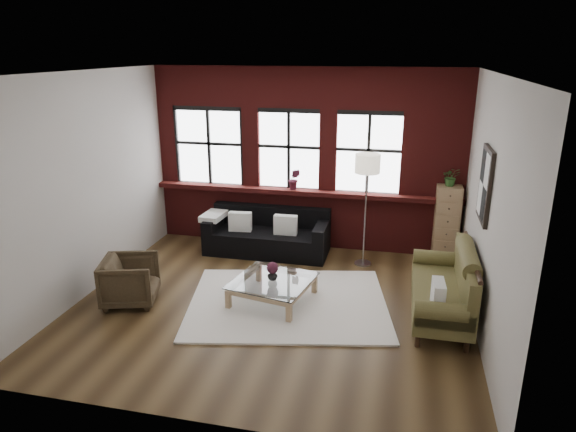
% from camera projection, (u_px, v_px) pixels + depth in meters
% --- Properties ---
extents(floor, '(5.50, 5.50, 0.00)m').
position_uv_depth(floor, '(272.00, 305.00, 7.33)').
color(floor, '#3B2915').
rests_on(floor, ground).
extents(ceiling, '(5.50, 5.50, 0.00)m').
position_uv_depth(ceiling, '(269.00, 73.00, 6.33)').
color(ceiling, white).
rests_on(ceiling, ground).
extents(wall_back, '(5.50, 0.00, 5.50)m').
position_uv_depth(wall_back, '(306.00, 159.00, 9.14)').
color(wall_back, beige).
rests_on(wall_back, ground).
extents(wall_front, '(5.50, 0.00, 5.50)m').
position_uv_depth(wall_front, '(199.00, 274.00, 4.51)').
color(wall_front, beige).
rests_on(wall_front, ground).
extents(wall_left, '(0.00, 5.00, 5.00)m').
position_uv_depth(wall_left, '(87.00, 185.00, 7.40)').
color(wall_left, beige).
rests_on(wall_left, ground).
extents(wall_right, '(0.00, 5.00, 5.00)m').
position_uv_depth(wall_right, '(489.00, 211.00, 6.25)').
color(wall_right, beige).
rests_on(wall_right, ground).
extents(brick_backwall, '(5.50, 0.12, 3.20)m').
position_uv_depth(brick_backwall, '(305.00, 160.00, 9.09)').
color(brick_backwall, '#5B1615').
rests_on(brick_backwall, floor).
extents(sill_ledge, '(5.50, 0.30, 0.08)m').
position_uv_depth(sill_ledge, '(304.00, 192.00, 9.18)').
color(sill_ledge, '#5B1615').
rests_on(sill_ledge, brick_backwall).
extents(window_left, '(1.38, 0.10, 1.50)m').
position_uv_depth(window_left, '(210.00, 147.00, 9.43)').
color(window_left, black).
rests_on(window_left, brick_backwall).
extents(window_mid, '(1.38, 0.10, 1.50)m').
position_uv_depth(window_mid, '(289.00, 151.00, 9.11)').
color(window_mid, black).
rests_on(window_mid, brick_backwall).
extents(window_right, '(1.38, 0.10, 1.50)m').
position_uv_depth(window_right, '(368.00, 154.00, 8.82)').
color(window_right, black).
rests_on(window_right, brick_backwall).
extents(wall_poster, '(0.05, 0.74, 0.94)m').
position_uv_depth(wall_poster, '(485.00, 185.00, 6.45)').
color(wall_poster, black).
rests_on(wall_poster, wall_right).
extents(shag_rug, '(3.17, 2.70, 0.03)m').
position_uv_depth(shag_rug, '(288.00, 303.00, 7.35)').
color(shag_rug, white).
rests_on(shag_rug, floor).
extents(dark_sofa, '(2.15, 0.87, 0.78)m').
position_uv_depth(dark_sofa, '(267.00, 232.00, 9.09)').
color(dark_sofa, black).
rests_on(dark_sofa, floor).
extents(pillow_a, '(0.41, 0.18, 0.34)m').
position_uv_depth(pillow_a, '(240.00, 222.00, 9.03)').
color(pillow_a, white).
rests_on(pillow_a, dark_sofa).
extents(pillow_b, '(0.40, 0.15, 0.34)m').
position_uv_depth(pillow_b, '(286.00, 225.00, 8.86)').
color(pillow_b, white).
rests_on(pillow_b, dark_sofa).
extents(vintage_settee, '(0.84, 1.88, 1.00)m').
position_uv_depth(vintage_settee, '(441.00, 283.00, 6.85)').
color(vintage_settee, brown).
rests_on(vintage_settee, floor).
extents(pillow_settee, '(0.16, 0.39, 0.34)m').
position_uv_depth(pillow_settee, '(438.00, 295.00, 6.30)').
color(pillow_settee, white).
rests_on(pillow_settee, vintage_settee).
extents(armchair, '(0.92, 0.91, 0.68)m').
position_uv_depth(armchair, '(130.00, 281.00, 7.30)').
color(armchair, '#322719').
rests_on(armchair, floor).
extents(coffee_table, '(1.23, 1.23, 0.35)m').
position_uv_depth(coffee_table, '(273.00, 291.00, 7.37)').
color(coffee_table, '#9F7D56').
rests_on(coffee_table, shag_rug).
extents(vase, '(0.19, 0.19, 0.15)m').
position_uv_depth(vase, '(273.00, 275.00, 7.29)').
color(vase, '#B2B2B2').
rests_on(vase, coffee_table).
extents(flowers, '(0.17, 0.17, 0.17)m').
position_uv_depth(flowers, '(272.00, 268.00, 7.26)').
color(flowers, '#4C1A2C').
rests_on(flowers, vase).
extents(drawer_chest, '(0.41, 0.41, 1.32)m').
position_uv_depth(drawer_chest, '(446.00, 224.00, 8.67)').
color(drawer_chest, '#9F7D56').
rests_on(drawer_chest, floor).
extents(potted_plant_top, '(0.30, 0.27, 0.31)m').
position_uv_depth(potted_plant_top, '(451.00, 177.00, 8.41)').
color(potted_plant_top, '#2D5923').
rests_on(potted_plant_top, drawer_chest).
extents(floor_lamp, '(0.40, 0.40, 2.04)m').
position_uv_depth(floor_lamp, '(366.00, 207.00, 8.38)').
color(floor_lamp, '#A5A5A8').
rests_on(floor_lamp, floor).
extents(sill_plant, '(0.22, 0.18, 0.38)m').
position_uv_depth(sill_plant, '(294.00, 179.00, 9.12)').
color(sill_plant, '#4C1A2C').
rests_on(sill_plant, sill_ledge).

